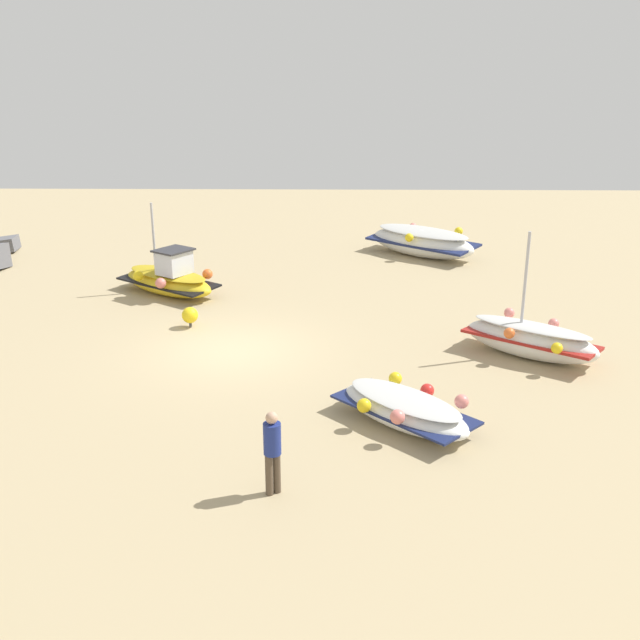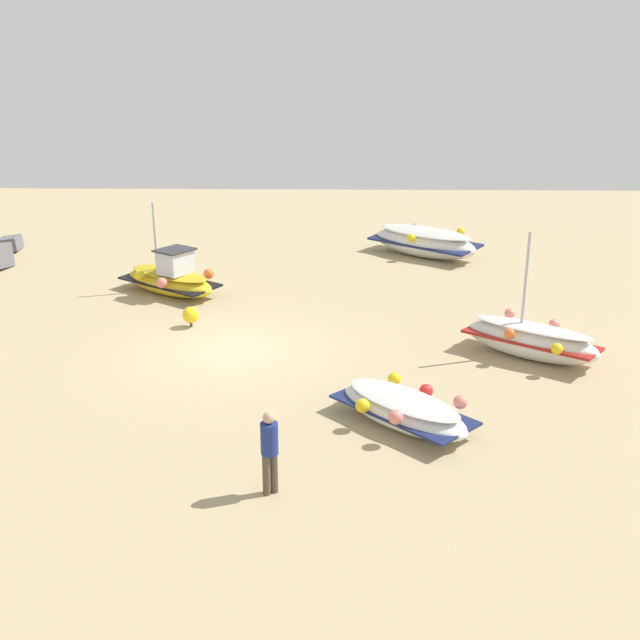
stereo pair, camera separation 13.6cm
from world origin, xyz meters
TOP-DOWN VIEW (x-y plane):
  - ground_plane at (0.00, 0.00)m, footprint 54.44×54.44m
  - fishing_boat_0 at (-4.29, -4.29)m, footprint 3.27×3.27m
  - fishing_boat_1 at (10.60, -6.33)m, footprint 4.32×4.69m
  - fishing_boat_2 at (-0.35, -7.98)m, footprint 3.17×3.69m
  - fishing_boat_3 at (5.19, 2.82)m, footprint 3.33×3.93m
  - person_walking at (-7.09, -1.66)m, footprint 0.32×0.32m
  - mooring_buoy_0 at (1.84, 1.50)m, footprint 0.48×0.48m

SIDE VIEW (x-z plane):
  - ground_plane at x=0.00m, z-range 0.00..0.00m
  - fishing_boat_0 at x=-4.29m, z-range -0.02..0.74m
  - mooring_buoy_0 at x=1.84m, z-range 0.07..0.69m
  - fishing_boat_2 at x=-0.35m, z-range -1.19..2.22m
  - fishing_boat_3 at x=5.19m, z-range -1.01..2.07m
  - fishing_boat_1 at x=10.60m, z-range -0.03..1.22m
  - person_walking at x=-7.09m, z-range 0.12..1.75m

